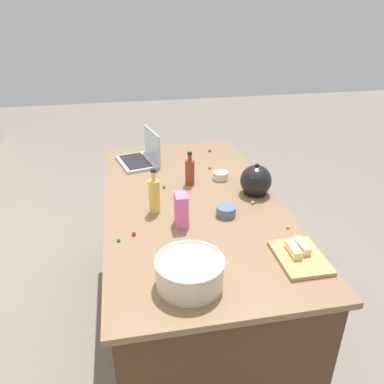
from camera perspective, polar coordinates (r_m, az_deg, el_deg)
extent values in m
plane|color=slate|center=(2.68, 0.00, -18.38)|extent=(12.00, 12.00, 0.00)
cube|color=#4C331E|center=(2.39, 0.00, -11.06)|extent=(1.76, 0.90, 0.87)
cube|color=#846647|center=(2.14, 0.00, -1.55)|extent=(1.82, 0.96, 0.03)
cube|color=#B7B7BC|center=(2.63, -8.26, 4.45)|extent=(0.35, 0.29, 0.02)
cube|color=black|center=(2.62, -8.49, 4.62)|extent=(0.30, 0.22, 0.00)
cube|color=#B7B7BC|center=(2.62, -6.01, 7.08)|extent=(0.29, 0.08, 0.20)
cube|color=silver|center=(2.62, -6.13, 7.06)|extent=(0.26, 0.07, 0.18)
cylinder|color=beige|center=(1.51, -0.35, -11.99)|extent=(0.26, 0.26, 0.11)
cylinder|color=black|center=(1.51, -0.35, -11.82)|extent=(0.22, 0.22, 0.10)
torus|color=beige|center=(1.48, -0.35, -10.30)|extent=(0.28, 0.28, 0.02)
cylinder|color=maroon|center=(2.28, -0.34, 2.91)|extent=(0.06, 0.06, 0.15)
cylinder|color=maroon|center=(2.24, -0.35, 5.18)|extent=(0.02, 0.02, 0.04)
cylinder|color=black|center=(2.23, -0.35, 5.83)|extent=(0.03, 0.03, 0.01)
cylinder|color=#DBC64C|center=(1.98, -5.65, -0.65)|extent=(0.06, 0.06, 0.18)
cylinder|color=#DBC64C|center=(1.93, -5.81, 2.38)|extent=(0.02, 0.02, 0.05)
cylinder|color=black|center=(1.92, -5.85, 3.24)|extent=(0.03, 0.03, 0.01)
cylinder|color=black|center=(2.23, 9.38, -0.05)|extent=(0.13, 0.13, 0.01)
sphere|color=black|center=(2.19, 9.53, 1.69)|extent=(0.18, 0.18, 0.18)
cone|color=black|center=(2.26, 8.85, 3.02)|extent=(0.08, 0.03, 0.07)
sphere|color=black|center=(2.16, 9.72, 3.92)|extent=(0.02, 0.02, 0.02)
cube|color=tan|center=(1.73, 15.86, -9.41)|extent=(0.27, 0.20, 0.02)
cube|color=#F4E58C|center=(1.76, 16.02, -7.75)|extent=(0.11, 0.05, 0.04)
cube|color=#F4E58C|center=(1.73, 14.93, -8.31)|extent=(0.11, 0.04, 0.04)
cylinder|color=slate|center=(1.98, 5.11, -2.84)|extent=(0.10, 0.10, 0.05)
cylinder|color=beige|center=(2.37, 4.29, 2.47)|extent=(0.09, 0.09, 0.05)
cube|color=pink|center=(1.86, -1.62, -2.74)|extent=(0.09, 0.06, 0.17)
sphere|color=yellow|center=(1.93, 14.19, -5.09)|extent=(0.02, 0.02, 0.02)
sphere|color=green|center=(1.81, -10.92, -7.04)|extent=(0.02, 0.02, 0.02)
sphere|color=orange|center=(2.52, 2.66, 3.69)|extent=(0.02, 0.02, 0.02)
sphere|color=green|center=(2.26, -4.21, 0.77)|extent=(0.02, 0.02, 0.02)
sphere|color=yellow|center=(2.02, 4.11, -2.60)|extent=(0.02, 0.02, 0.02)
sphere|color=red|center=(1.84, -8.70, -6.16)|extent=(0.02, 0.02, 0.02)
sphere|color=red|center=(2.80, 2.67, 6.22)|extent=(0.02, 0.02, 0.02)
sphere|color=yellow|center=(2.11, 9.06, -1.56)|extent=(0.02, 0.02, 0.02)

